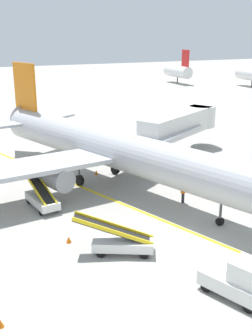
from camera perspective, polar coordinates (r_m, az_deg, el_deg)
The scene contains 14 objects.
ground_plane at distance 27.88m, azimuth 7.46°, elevation -10.36°, with size 300.00×300.00×0.00m, color #9E9B93.
taxi_line_yellow at distance 31.86m, azimuth 3.12°, elevation -6.40°, with size 0.30×80.00×0.01m, color yellow.
airliner at distance 37.17m, azimuth -2.51°, elevation 2.85°, with size 27.54×34.24×10.10m.
jet_bridge at distance 47.26m, azimuth 7.94°, elevation 6.19°, with size 12.48×8.37×4.85m.
pushback_tug at distance 23.11m, azimuth 15.32°, elevation -14.59°, with size 3.05×4.04×2.20m.
belt_loader_forward_hold at distance 33.53m, azimuth -11.51°, elevation -4.03°, with size 2.03×5.14×2.59m.
belt_loader_aft_hold at distance 26.39m, azimuth -0.67°, elevation -10.03°, with size 5.02×3.42×2.59m.
baggage_cart_loaded at distance 36.44m, azimuth 16.07°, elevation -3.08°, with size 3.81×2.40×0.94m.
ground_crew_marshaller at distance 33.90m, azimuth 7.85°, elevation -3.32°, with size 0.36×0.24×1.70m.
safety_cone_nose_left at distance 21.70m, azimuth -16.89°, elevation -19.67°, with size 0.36×0.36×0.44m, color orange.
safety_cone_nose_right at distance 39.38m, azimuth 7.01°, elevation -1.25°, with size 0.36×0.36×0.44m, color orange.
safety_cone_wingtip_left at distance 40.53m, azimuth -4.09°, elevation -0.59°, with size 0.36×0.36×0.44m, color orange.
safety_cone_wingtip_right at distance 28.05m, azimuth -7.87°, elevation -9.69°, with size 0.36×0.36×0.44m, color orange.
distant_aircraft_mid_right at distance 114.09m, azimuth 7.15°, elevation 13.07°, with size 3.00×10.10×8.80m.
Camera 1 is at (-13.32, -20.58, 13.28)m, focal length 44.43 mm.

